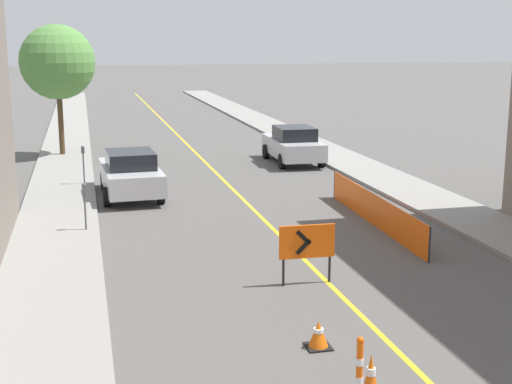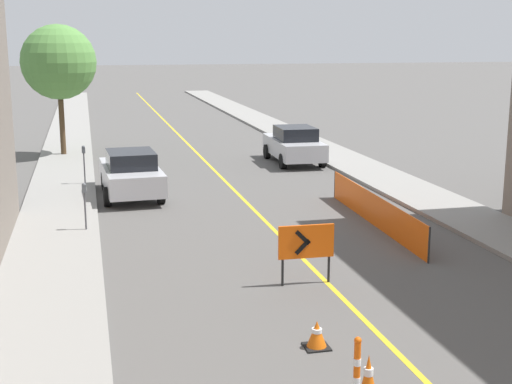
{
  "view_description": "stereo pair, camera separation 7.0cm",
  "coord_description": "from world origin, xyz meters",
  "views": [
    {
      "loc": [
        -5.07,
        2.25,
        5.28
      ],
      "look_at": [
        -0.39,
        21.5,
        1.0
      ],
      "focal_mm": 50.0,
      "sensor_mm": 36.0,
      "label": 1
    },
    {
      "loc": [
        -5.0,
        2.24,
        5.28
      ],
      "look_at": [
        -0.39,
        21.5,
        1.0
      ],
      "focal_mm": 50.0,
      "sensor_mm": 36.0,
      "label": 2
    }
  ],
  "objects": [
    {
      "name": "sidewalk_right",
      "position": [
        5.95,
        36.96,
        0.06
      ],
      "size": [
        2.31,
        73.92,
        0.12
      ],
      "color": "gray",
      "rests_on": "ground_plane"
    },
    {
      "name": "safety_mesh_fence",
      "position": [
        2.95,
        20.84,
        0.45
      ],
      "size": [
        0.3,
        7.41,
        0.9
      ],
      "rotation": [
        0.0,
        0.0,
        1.54
      ],
      "color": "#EF560C",
      "rests_on": "ground_plane"
    },
    {
      "name": "parking_meter_far_curb",
      "position": [
        -5.14,
        21.82,
        1.05
      ],
      "size": [
        0.12,
        0.11,
        1.31
      ],
      "color": "#4C4C51",
      "rests_on": "sidewalk_left"
    },
    {
      "name": "arrow_barricade_primary",
      "position": [
        -0.48,
        16.44,
        0.93
      ],
      "size": [
        1.24,
        0.1,
        1.34
      ],
      "rotation": [
        0.0,
        0.0,
        -0.02
      ],
      "color": "#EF560C",
      "rests_on": "ground_plane"
    },
    {
      "name": "lane_stripe",
      "position": [
        0.0,
        36.96,
        0.0
      ],
      "size": [
        0.12,
        73.92,
        0.01
      ],
      "color": "gold",
      "rests_on": "ground_plane"
    },
    {
      "name": "traffic_cone_fifth",
      "position": [
        -1.13,
        11.29,
        0.37
      ],
      "size": [
        0.35,
        0.35,
        0.74
      ],
      "color": "black",
      "rests_on": "ground_plane"
    },
    {
      "name": "parking_meter_near_curb",
      "position": [
        -5.14,
        28.33,
        1.1
      ],
      "size": [
        0.12,
        0.11,
        1.4
      ],
      "color": "#4C4C51",
      "rests_on": "sidewalk_left"
    },
    {
      "name": "traffic_cone_farthest",
      "position": [
        -1.28,
        13.25,
        0.24
      ],
      "size": [
        0.44,
        0.44,
        0.49
      ],
      "color": "black",
      "rests_on": "ground_plane"
    },
    {
      "name": "parked_car_curb_mid",
      "position": [
        3.67,
        31.43,
        0.8
      ],
      "size": [
        1.95,
        4.35,
        1.59
      ],
      "rotation": [
        0.0,
        0.0,
        -0.03
      ],
      "color": "#B7B7BC",
      "rests_on": "ground_plane"
    },
    {
      "name": "street_tree_left_near",
      "position": [
        -6.06,
        35.51,
        4.24
      ],
      "size": [
        3.32,
        3.32,
        5.79
      ],
      "color": "#4C3823",
      "rests_on": "sidewalk_left"
    },
    {
      "name": "delineator_post_rear",
      "position": [
        -1.43,
        11.0,
        0.51
      ],
      "size": [
        0.31,
        0.31,
        1.17
      ],
      "color": "black",
      "rests_on": "ground_plane"
    },
    {
      "name": "parked_car_curb_near",
      "position": [
        -3.61,
        26.27,
        0.8
      ],
      "size": [
        2.0,
        4.38,
        1.59
      ],
      "rotation": [
        0.0,
        0.0,
        0.05
      ],
      "color": "#B7B7BC",
      "rests_on": "ground_plane"
    },
    {
      "name": "sidewalk_left",
      "position": [
        -5.95,
        36.96,
        0.06
      ],
      "size": [
        2.31,
        73.92,
        0.12
      ],
      "color": "gray",
      "rests_on": "ground_plane"
    }
  ]
}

